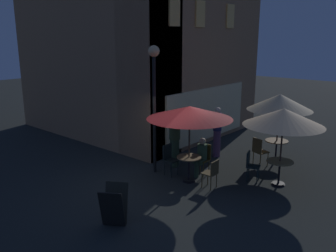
{
  "coord_description": "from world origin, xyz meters",
  "views": [
    {
      "loc": [
        -7.24,
        -6.68,
        4.31
      ],
      "look_at": [
        0.73,
        0.21,
        1.65
      ],
      "focal_mm": 37.91,
      "sensor_mm": 36.0,
      "label": 1
    }
  ],
  "objects_px": {
    "cafe_chair_3": "(259,149)",
    "patron_seated_0": "(201,154)",
    "patron_standing_2": "(175,141)",
    "cafe_table_0": "(189,163)",
    "cafe_chair_2": "(169,157)",
    "menu_sandwich_board": "(114,206)",
    "patio_umbrella_1": "(280,102)",
    "street_lamp_near_corner": "(154,82)",
    "cafe_table_1": "(276,146)",
    "cafe_chair_4": "(251,164)",
    "cafe_table_2": "(280,167)",
    "patio_umbrella_2": "(284,117)",
    "cafe_chair_0": "(212,172)",
    "patron_standing_1": "(217,131)",
    "patio_umbrella_0": "(190,113)",
    "cafe_chair_1": "(204,156)"
  },
  "relations": [
    {
      "from": "cafe_chair_3",
      "to": "patron_seated_0",
      "type": "relative_size",
      "value": 0.8
    },
    {
      "from": "cafe_chair_3",
      "to": "patron_standing_2",
      "type": "distance_m",
      "value": 2.9
    },
    {
      "from": "cafe_table_0",
      "to": "cafe_chair_2",
      "type": "height_order",
      "value": "cafe_chair_2"
    },
    {
      "from": "menu_sandwich_board",
      "to": "patio_umbrella_1",
      "type": "height_order",
      "value": "patio_umbrella_1"
    },
    {
      "from": "street_lamp_near_corner",
      "to": "patio_umbrella_1",
      "type": "distance_m",
      "value": 4.44
    },
    {
      "from": "patio_umbrella_1",
      "to": "patron_seated_0",
      "type": "xyz_separation_m",
      "value": [
        -2.76,
        1.27,
        -1.45
      ]
    },
    {
      "from": "street_lamp_near_corner",
      "to": "patron_seated_0",
      "type": "distance_m",
      "value": 2.72
    },
    {
      "from": "patron_standing_2",
      "to": "cafe_table_1",
      "type": "bearing_deg",
      "value": -173.57
    },
    {
      "from": "cafe_table_0",
      "to": "cafe_chair_4",
      "type": "xyz_separation_m",
      "value": [
        1.28,
        -1.39,
        -0.03
      ]
    },
    {
      "from": "cafe_table_2",
      "to": "patron_standing_2",
      "type": "height_order",
      "value": "patron_standing_2"
    },
    {
      "from": "cafe_table_1",
      "to": "cafe_table_0",
      "type": "bearing_deg",
      "value": 159.93
    },
    {
      "from": "cafe_table_2",
      "to": "patio_umbrella_2",
      "type": "distance_m",
      "value": 1.51
    },
    {
      "from": "patio_umbrella_1",
      "to": "cafe_table_0",
      "type": "bearing_deg",
      "value": 159.93
    },
    {
      "from": "cafe_table_0",
      "to": "cafe_chair_3",
      "type": "height_order",
      "value": "cafe_chair_3"
    },
    {
      "from": "cafe_table_1",
      "to": "patio_umbrella_2",
      "type": "distance_m",
      "value": 2.58
    },
    {
      "from": "street_lamp_near_corner",
      "to": "cafe_chair_2",
      "type": "height_order",
      "value": "street_lamp_near_corner"
    },
    {
      "from": "cafe_chair_2",
      "to": "cafe_table_2",
      "type": "bearing_deg",
      "value": 28.18
    },
    {
      "from": "menu_sandwich_board",
      "to": "cafe_chair_0",
      "type": "bearing_deg",
      "value": -42.58
    },
    {
      "from": "cafe_chair_2",
      "to": "cafe_chair_3",
      "type": "xyz_separation_m",
      "value": [
        2.64,
        -1.78,
        -0.02
      ]
    },
    {
      "from": "patio_umbrella_2",
      "to": "patron_seated_0",
      "type": "xyz_separation_m",
      "value": [
        -0.88,
        2.22,
        -1.38
      ]
    },
    {
      "from": "patio_umbrella_1",
      "to": "patron_standing_1",
      "type": "distance_m",
      "value": 2.41
    },
    {
      "from": "patio_umbrella_0",
      "to": "patron_standing_2",
      "type": "distance_m",
      "value": 1.86
    },
    {
      "from": "cafe_chair_3",
      "to": "cafe_chair_4",
      "type": "height_order",
      "value": "cafe_chair_3"
    },
    {
      "from": "cafe_chair_0",
      "to": "cafe_chair_3",
      "type": "distance_m",
      "value": 2.65
    },
    {
      "from": "cafe_table_1",
      "to": "patron_standing_1",
      "type": "height_order",
      "value": "patron_standing_1"
    },
    {
      "from": "cafe_chair_3",
      "to": "patron_standing_2",
      "type": "xyz_separation_m",
      "value": [
        -1.95,
        2.13,
        0.31
      ]
    },
    {
      "from": "patron_seated_0",
      "to": "patio_umbrella_0",
      "type": "bearing_deg",
      "value": 0.0
    },
    {
      "from": "patio_umbrella_0",
      "to": "patron_seated_0",
      "type": "distance_m",
      "value": 1.6
    },
    {
      "from": "cafe_table_0",
      "to": "patron_seated_0",
      "type": "relative_size",
      "value": 0.65
    },
    {
      "from": "patio_umbrella_1",
      "to": "patron_standing_2",
      "type": "relative_size",
      "value": 1.37
    },
    {
      "from": "cafe_table_2",
      "to": "patron_seated_0",
      "type": "xyz_separation_m",
      "value": [
        -0.88,
        2.22,
        0.13
      ]
    },
    {
      "from": "menu_sandwich_board",
      "to": "cafe_table_0",
      "type": "bearing_deg",
      "value": -28.02
    },
    {
      "from": "cafe_chair_4",
      "to": "patron_standing_2",
      "type": "distance_m",
      "value": 2.64
    },
    {
      "from": "cafe_chair_0",
      "to": "patron_standing_2",
      "type": "relative_size",
      "value": 0.48
    },
    {
      "from": "cafe_table_0",
      "to": "patron_standing_2",
      "type": "xyz_separation_m",
      "value": [
        0.72,
        1.16,
        0.31
      ]
    },
    {
      "from": "cafe_chair_0",
      "to": "cafe_table_1",
      "type": "bearing_deg",
      "value": -98.38
    },
    {
      "from": "menu_sandwich_board",
      "to": "patron_seated_0",
      "type": "height_order",
      "value": "patron_seated_0"
    },
    {
      "from": "menu_sandwich_board",
      "to": "cafe_table_2",
      "type": "bearing_deg",
      "value": -55.02
    },
    {
      "from": "cafe_chair_1",
      "to": "patron_standing_2",
      "type": "height_order",
      "value": "patron_standing_2"
    },
    {
      "from": "cafe_chair_0",
      "to": "patron_standing_2",
      "type": "distance_m",
      "value": 2.14
    },
    {
      "from": "cafe_table_0",
      "to": "cafe_table_1",
      "type": "relative_size",
      "value": 1.0
    },
    {
      "from": "cafe_table_0",
      "to": "cafe_chair_3",
      "type": "relative_size",
      "value": 0.81
    },
    {
      "from": "cafe_table_0",
      "to": "patio_umbrella_2",
      "type": "height_order",
      "value": "patio_umbrella_2"
    },
    {
      "from": "cafe_table_0",
      "to": "cafe_table_2",
      "type": "xyz_separation_m",
      "value": [
        1.54,
        -2.2,
        -0.01
      ]
    },
    {
      "from": "cafe_table_0",
      "to": "patron_standing_1",
      "type": "height_order",
      "value": "patron_standing_1"
    },
    {
      "from": "patron_seated_0",
      "to": "patron_standing_2",
      "type": "bearing_deg",
      "value": -94.57
    },
    {
      "from": "cafe_chair_2",
      "to": "patron_seated_0",
      "type": "relative_size",
      "value": 0.81
    },
    {
      "from": "street_lamp_near_corner",
      "to": "cafe_chair_2",
      "type": "bearing_deg",
      "value": -74.8
    },
    {
      "from": "cafe_table_0",
      "to": "cafe_chair_2",
      "type": "xyz_separation_m",
      "value": [
        0.02,
        0.81,
        0.02
      ]
    },
    {
      "from": "cafe_table_1",
      "to": "patron_standing_2",
      "type": "distance_m",
      "value": 3.63
    }
  ]
}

